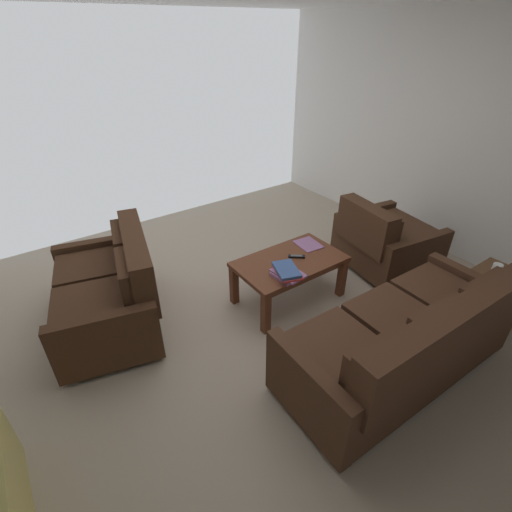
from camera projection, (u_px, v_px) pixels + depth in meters
ground_plane at (258, 311)px, 3.65m from camera, size 5.22×5.09×0.01m
wall_left at (444, 138)px, 4.25m from camera, size 0.12×5.09×2.58m
sofa_main at (406, 341)px, 2.79m from camera, size 1.93×0.88×0.87m
loveseat_near at (111, 291)px, 3.32m from camera, size 1.10×1.46×0.88m
coffee_table at (290, 266)px, 3.62m from camera, size 1.05×0.61×0.47m
end_table at (498, 284)px, 3.29m from camera, size 0.41×0.41×0.55m
armchair_side at (384, 241)px, 4.14m from camera, size 1.00×1.04×0.83m
coffee_mug at (497, 269)px, 3.21m from camera, size 0.10×0.08×0.10m
book_stack at (287, 272)px, 3.31m from camera, size 0.28×0.34×0.10m
tv_remote at (297, 256)px, 3.61m from camera, size 0.15×0.14×0.02m
loose_magazine at (308, 244)px, 3.83m from camera, size 0.24×0.28×0.01m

